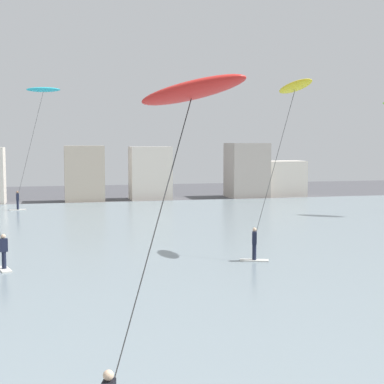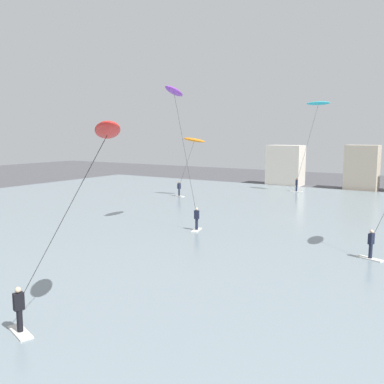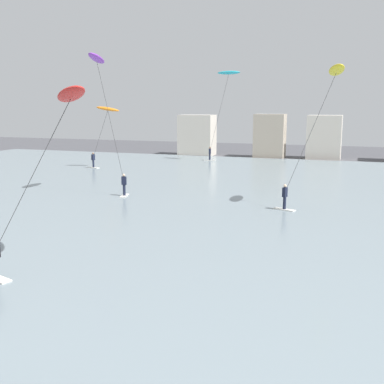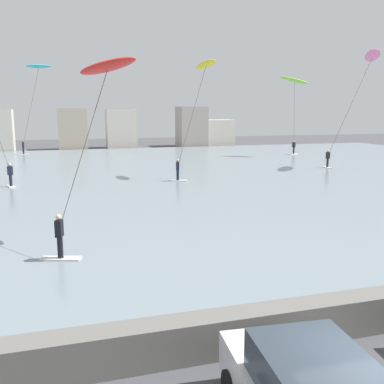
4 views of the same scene
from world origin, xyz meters
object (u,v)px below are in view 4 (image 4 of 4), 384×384
(kitesurfer_yellow, at_px, (202,79))
(kitesurfer_lime, at_px, (294,87))
(kitesurfer_pink, at_px, (369,63))
(kitesurfer_red, at_px, (101,87))
(kitesurfer_cyan, at_px, (37,76))

(kitesurfer_yellow, xyz_separation_m, kitesurfer_lime, (15.10, 12.75, 0.30))
(kitesurfer_pink, bearing_deg, kitesurfer_yellow, -175.21)
(kitesurfer_yellow, bearing_deg, kitesurfer_lime, 40.19)
(kitesurfer_red, distance_m, kitesurfer_lime, 36.83)
(kitesurfer_lime, bearing_deg, kitesurfer_red, -130.81)
(kitesurfer_red, xyz_separation_m, kitesurfer_pink, (24.91, 16.43, 3.19))
(kitesurfer_yellow, relative_size, kitesurfer_pink, 0.87)
(kitesurfer_red, bearing_deg, kitesurfer_pink, 33.41)
(kitesurfer_pink, bearing_deg, kitesurfer_lime, 94.36)
(kitesurfer_red, relative_size, kitesurfer_yellow, 0.81)
(kitesurfer_yellow, xyz_separation_m, kitesurfer_cyan, (-12.84, 22.94, 1.62))
(kitesurfer_cyan, distance_m, kitesurfer_pink, 36.01)
(kitesurfer_yellow, distance_m, kitesurfer_cyan, 26.34)
(kitesurfer_yellow, height_order, kitesurfer_cyan, kitesurfer_cyan)
(kitesurfer_yellow, distance_m, kitesurfer_pink, 16.12)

